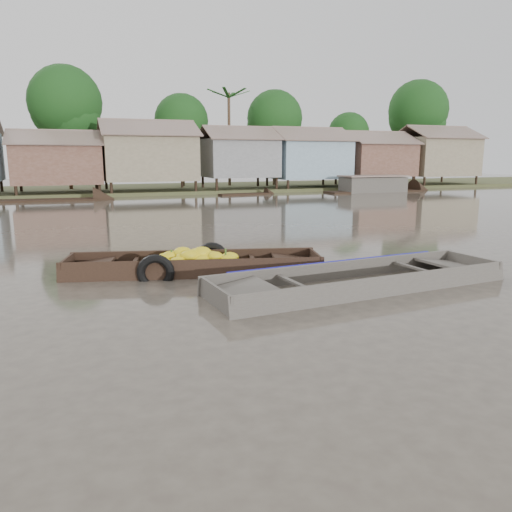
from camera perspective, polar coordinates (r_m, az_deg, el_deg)
name	(u,v)px	position (r m, az deg, el deg)	size (l,w,h in m)	color
ground	(256,306)	(9.38, -0.04, -5.72)	(120.00, 120.00, 0.00)	#463E35
riverbank	(151,152)	(40.74, -11.95, 11.56)	(120.00, 12.47, 10.22)	#384723
banana_boat	(191,265)	(12.09, -7.48, -1.01)	(6.24, 2.89, 0.87)	black
viewer_boat	(360,285)	(10.93, 11.79, -3.25)	(6.84, 2.33, 0.54)	#48433D
distant_boats	(303,192)	(36.12, 5.40, 7.27)	(48.62, 15.11, 1.38)	black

